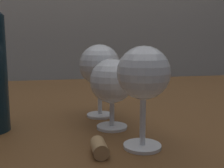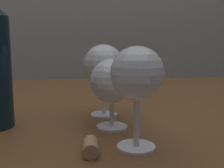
{
  "view_description": "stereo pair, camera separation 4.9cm",
  "coord_description": "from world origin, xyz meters",
  "px_view_note": "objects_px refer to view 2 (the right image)",
  "views": [
    {
      "loc": [
        -0.19,
        -0.71,
        0.93
      ],
      "look_at": [
        -0.09,
        -0.24,
        0.86
      ],
      "focal_mm": 43.11,
      "sensor_mm": 36.0,
      "label": 1
    },
    {
      "loc": [
        -0.14,
        -0.72,
        0.93
      ],
      "look_at": [
        -0.09,
        -0.24,
        0.86
      ],
      "focal_mm": 43.11,
      "sensor_mm": 36.0,
      "label": 2
    }
  ],
  "objects_px": {
    "wine_glass_white": "(112,82)",
    "wine_glass_rose": "(104,66)",
    "cork": "(91,147)",
    "wine_glass_chardonnay": "(137,75)"
  },
  "relations": [
    {
      "from": "wine_glass_white",
      "to": "wine_glass_rose",
      "type": "bearing_deg",
      "value": 95.87
    },
    {
      "from": "wine_glass_white",
      "to": "wine_glass_rose",
      "type": "height_order",
      "value": "wine_glass_rose"
    },
    {
      "from": "wine_glass_chardonnay",
      "to": "wine_glass_rose",
      "type": "xyz_separation_m",
      "value": [
        -0.04,
        0.19,
        -0.0
      ]
    },
    {
      "from": "wine_glass_chardonnay",
      "to": "cork",
      "type": "relative_size",
      "value": 3.67
    },
    {
      "from": "wine_glass_white",
      "to": "cork",
      "type": "bearing_deg",
      "value": -110.07
    },
    {
      "from": "wine_glass_rose",
      "to": "cork",
      "type": "relative_size",
      "value": 3.69
    },
    {
      "from": "cork",
      "to": "wine_glass_rose",
      "type": "bearing_deg",
      "value": 80.62
    },
    {
      "from": "wine_glass_white",
      "to": "cork",
      "type": "distance_m",
      "value": 0.14
    },
    {
      "from": "wine_glass_chardonnay",
      "to": "wine_glass_white",
      "type": "xyz_separation_m",
      "value": [
        -0.03,
        0.1,
        -0.03
      ]
    },
    {
      "from": "wine_glass_rose",
      "to": "wine_glass_chardonnay",
      "type": "bearing_deg",
      "value": -79.43
    }
  ]
}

